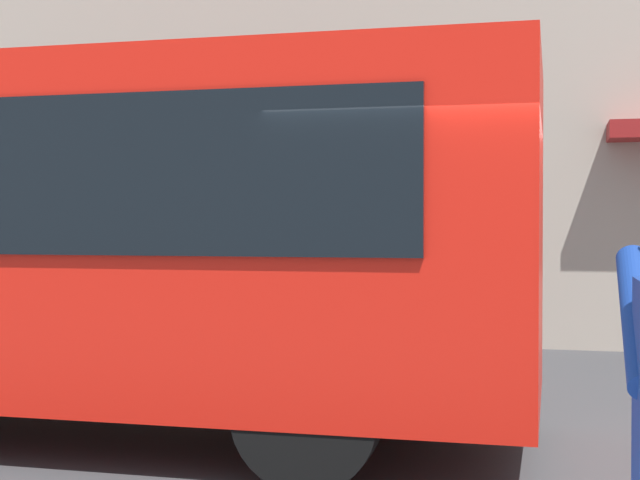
{
  "coord_description": "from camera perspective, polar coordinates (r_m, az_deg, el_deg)",
  "views": [
    {
      "loc": [
        -0.57,
        6.86,
        1.77
      ],
      "look_at": [
        1.17,
        -0.07,
        1.64
      ],
      "focal_mm": 51.65,
      "sensor_mm": 36.0,
      "label": 1
    }
  ],
  "objects": [
    {
      "name": "ground_plane",
      "position": [
        7.1,
        9.33,
        -13.39
      ],
      "size": [
        60.0,
        60.0,
        0.0
      ],
      "primitive_type": "plane",
      "color": "#38383A"
    },
    {
      "name": "red_bus",
      "position": [
        8.35,
        -19.22,
        0.4
      ],
      "size": [
        9.05,
        2.54,
        3.08
      ],
      "color": "red",
      "rests_on": "ground_plane"
    }
  ]
}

